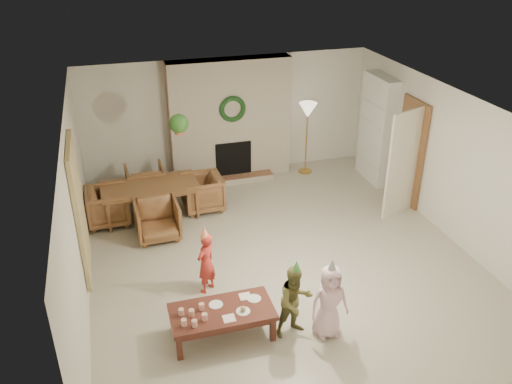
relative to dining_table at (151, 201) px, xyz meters
name	(u,v)px	position (x,y,z in m)	size (l,w,h in m)	color
floor	(281,258)	(1.84, -1.97, -0.31)	(7.00, 7.00, 0.00)	#B7B29E
ceiling	(284,110)	(1.84, -1.97, 2.19)	(7.00, 7.00, 0.00)	white
wall_back	(228,117)	(1.84, 1.53, 0.94)	(7.00, 7.00, 0.00)	silver
wall_front	(401,348)	(1.84, -5.47, 0.94)	(7.00, 7.00, 0.00)	silver
wall_left	(76,217)	(-1.16, -1.97, 0.94)	(7.00, 7.00, 0.00)	silver
wall_right	(453,166)	(4.84, -1.97, 0.94)	(7.00, 7.00, 0.00)	silver
fireplace_mass	(230,120)	(1.84, 1.33, 0.94)	(2.50, 0.40, 2.50)	#5C2218
fireplace_hearth	(235,179)	(1.84, 0.98, -0.25)	(1.60, 0.30, 0.12)	brown
fireplace_firebox	(233,159)	(1.84, 1.15, 0.14)	(0.75, 0.12, 0.75)	black
fireplace_wreath	(233,109)	(1.84, 1.10, 1.24)	(0.54, 0.54, 0.10)	#163C1A
floor_lamp_base	(305,171)	(3.42, 1.03, -0.29)	(0.29, 0.29, 0.03)	gold
floor_lamp_post	(306,141)	(3.42, 1.03, 0.42)	(0.03, 0.03, 1.40)	gold
floor_lamp_shade	(308,110)	(3.42, 1.03, 1.10)	(0.37, 0.37, 0.31)	beige
bookshelf_carcass	(377,129)	(4.68, 0.33, 0.79)	(0.30, 1.00, 2.20)	white
bookshelf_shelf_a	(373,159)	(4.66, 0.33, 0.14)	(0.30, 0.92, 0.03)	white
bookshelf_shelf_b	(375,141)	(4.66, 0.33, 0.54)	(0.30, 0.92, 0.03)	white
bookshelf_shelf_c	(377,122)	(4.66, 0.33, 0.94)	(0.30, 0.92, 0.03)	white
bookshelf_shelf_d	(379,103)	(4.66, 0.33, 1.34)	(0.30, 0.92, 0.03)	white
books_row_lower	(376,155)	(4.64, 0.18, 0.28)	(0.20, 0.40, 0.24)	#AD2037
books_row_mid	(374,134)	(4.64, 0.38, 0.68)	(0.20, 0.44, 0.24)	#296598
books_row_upper	(379,118)	(4.64, 0.23, 1.07)	(0.20, 0.36, 0.22)	#B68C27
door_frame	(411,152)	(4.80, -0.77, 0.71)	(0.05, 0.86, 2.04)	brown
door_leaf	(403,164)	(4.42, -1.15, 0.69)	(0.05, 0.80, 2.00)	beige
curtain_panel	(79,210)	(-1.12, -1.77, 0.94)	(0.06, 1.20, 2.00)	beige
dining_table	(151,201)	(0.00, 0.00, 0.00)	(1.74, 0.97, 0.61)	brown
dining_chair_near	(157,220)	(0.02, -0.76, 0.03)	(0.72, 0.74, 0.68)	brown
dining_chair_far	(146,182)	(-0.02, 0.76, 0.03)	(0.72, 0.74, 0.68)	brown
dining_chair_left	(108,206)	(-0.76, -0.02, 0.03)	(0.72, 0.74, 0.68)	brown
dining_chair_right	(202,193)	(0.95, 0.03, 0.03)	(0.72, 0.74, 0.68)	brown
hanging_plant_cord	(178,110)	(0.54, -0.47, 1.84)	(0.01, 0.01, 0.70)	tan
hanging_plant_pot	(179,130)	(0.54, -0.47, 1.49)	(0.16, 0.16, 0.12)	#9F5733
hanging_plant_foliage	(179,123)	(0.54, -0.47, 1.61)	(0.32, 0.32, 0.32)	#204D19
coffee_table_top	(222,312)	(0.52, -3.46, 0.08)	(1.34, 0.67, 0.06)	#53261B
coffee_table_apron	(222,316)	(0.52, -3.46, 0.00)	(1.24, 0.57, 0.08)	#53261B
coffee_leg_fl	(179,348)	(-0.08, -3.73, -0.13)	(0.07, 0.07, 0.35)	#53261B
coffee_leg_fr	(273,329)	(1.13, -3.73, -0.13)	(0.07, 0.07, 0.35)	#53261B
coffee_leg_bl	(173,319)	(-0.08, -3.18, -0.13)	(0.07, 0.07, 0.35)	#53261B
coffee_leg_br	(261,303)	(1.13, -3.19, -0.13)	(0.07, 0.07, 0.35)	#53261B
cup_a	(184,322)	(0.01, -3.61, 0.15)	(0.07, 0.07, 0.09)	white
cup_b	(181,312)	(0.01, -3.40, 0.15)	(0.07, 0.07, 0.09)	white
cup_c	(194,323)	(0.13, -3.66, 0.15)	(0.07, 0.07, 0.09)	white
cup_d	(192,313)	(0.13, -3.45, 0.15)	(0.07, 0.07, 0.09)	white
cup_e	(205,317)	(0.28, -3.58, 0.15)	(0.07, 0.07, 0.09)	white
cup_f	(202,307)	(0.28, -3.37, 0.15)	(0.07, 0.07, 0.09)	white
plate_a	(216,305)	(0.47, -3.33, 0.11)	(0.19, 0.19, 0.01)	white
plate_b	(243,311)	(0.78, -3.56, 0.11)	(0.19, 0.19, 0.01)	white
plate_c	(254,299)	(0.99, -3.35, 0.11)	(0.19, 0.19, 0.01)	white
food_scoop	(243,309)	(0.78, -3.56, 0.15)	(0.07, 0.07, 0.07)	tan
napkin_left	(229,318)	(0.58, -3.64, 0.11)	(0.15, 0.15, 0.01)	#FFBBD2
napkin_right	(245,296)	(0.89, -3.27, 0.11)	(0.15, 0.15, 0.01)	#FFBBD2
child_red	(206,263)	(0.52, -2.46, 0.17)	(0.35, 0.23, 0.96)	red
party_hat_red	(204,232)	(0.52, -2.46, 0.69)	(0.13, 0.13, 0.18)	#F7D352
child_plaid	(295,301)	(1.45, -3.68, 0.21)	(0.50, 0.39, 1.03)	#915A27
party_hat_plaid	(297,266)	(1.45, -3.68, 0.76)	(0.12, 0.12, 0.17)	#4A9F44
child_pink	(329,302)	(1.86, -3.82, 0.22)	(0.51, 0.33, 1.05)	#F6C5D7
party_hat_pink	(332,265)	(1.86, -3.82, 0.79)	(0.14, 0.14, 0.19)	#ACADB3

